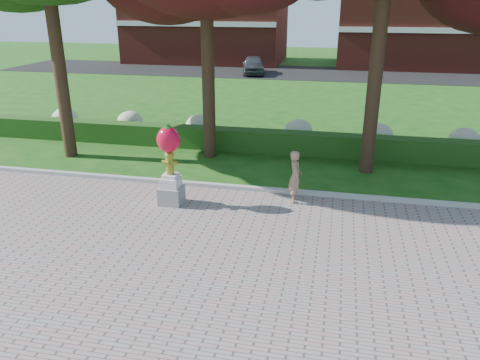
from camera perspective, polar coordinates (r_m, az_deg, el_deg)
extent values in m
plane|color=#174B12|center=(11.30, -2.00, -7.01)|extent=(100.00, 100.00, 0.00)
cube|color=gray|center=(8.13, -9.25, -19.85)|extent=(40.00, 14.00, 0.04)
cube|color=#ADADA5|center=(13.92, 0.97, -1.06)|extent=(40.00, 0.18, 0.15)
cube|color=#1B4012|center=(17.55, 3.52, 4.73)|extent=(24.00, 0.70, 0.80)
ellipsoid|color=#B5B78B|center=(21.59, -20.54, 6.95)|extent=(1.10, 1.10, 0.99)
ellipsoid|color=#B5B78B|center=(20.16, -13.24, 6.80)|extent=(1.10, 1.10, 0.99)
ellipsoid|color=#B5B78B|center=(19.09, -5.00, 6.50)|extent=(1.10, 1.10, 0.99)
ellipsoid|color=#B5B78B|center=(18.35, 7.11, 5.82)|extent=(1.10, 1.10, 0.99)
ellipsoid|color=#B5B78B|center=(18.36, 16.50, 5.12)|extent=(1.10, 1.10, 0.99)
ellipsoid|color=#B5B78B|center=(18.85, 25.62, 4.30)|extent=(1.10, 1.10, 0.99)
cube|color=black|center=(38.12, 8.45, 12.79)|extent=(50.00, 8.00, 0.02)
cube|color=maroon|center=(45.45, -4.07, 18.67)|extent=(14.00, 8.00, 7.00)
cube|color=maroon|center=(44.07, 20.19, 17.05)|extent=(12.00, 8.00, 6.40)
cylinder|color=black|center=(17.57, -21.23, 13.28)|extent=(0.44, 0.44, 6.72)
cylinder|color=black|center=(16.44, -3.91, 13.18)|extent=(0.44, 0.44, 6.16)
cylinder|color=black|center=(15.29, 16.36, 13.94)|extent=(0.44, 0.44, 7.28)
cube|color=gray|center=(13.07, -8.35, -1.81)|extent=(0.61, 0.61, 0.49)
cube|color=silver|center=(12.93, -8.44, -0.25)|extent=(0.49, 0.49, 0.27)
cube|color=silver|center=(12.86, -8.48, 0.53)|extent=(0.40, 0.40, 0.10)
cylinder|color=olive|center=(12.75, -8.56, 1.89)|extent=(0.22, 0.22, 0.55)
ellipsoid|color=olive|center=(12.67, -8.62, 3.07)|extent=(0.26, 0.26, 0.18)
cylinder|color=olive|center=(12.79, -9.23, 2.18)|extent=(0.12, 0.11, 0.11)
cylinder|color=olive|center=(12.68, -7.91, 2.10)|extent=(0.12, 0.11, 0.11)
cylinder|color=olive|center=(12.60, -8.80, 1.93)|extent=(0.12, 0.12, 0.12)
cylinder|color=olive|center=(12.64, -8.64, 3.40)|extent=(0.08, 0.08, 0.05)
ellipsoid|color=red|center=(12.54, -8.73, 4.90)|extent=(0.62, 0.55, 0.71)
ellipsoid|color=red|center=(12.61, -9.48, 4.85)|extent=(0.30, 0.30, 0.45)
ellipsoid|color=red|center=(12.49, -7.96, 4.78)|extent=(0.30, 0.30, 0.45)
cylinder|color=#1B5D15|center=(12.45, -8.82, 6.46)|extent=(0.10, 0.10, 0.12)
ellipsoid|color=#1B5D15|center=(12.46, -8.81, 6.33)|extent=(0.24, 0.24, 0.08)
imported|color=#9F745B|center=(12.94, 6.75, 0.40)|extent=(0.47, 0.61, 1.48)
imported|color=#3E4045|center=(37.10, 1.66, 13.86)|extent=(2.37, 4.26, 1.37)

